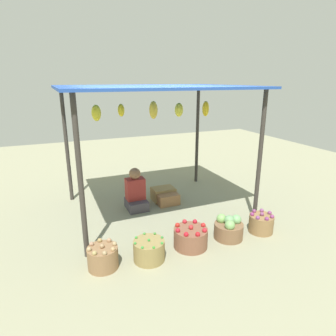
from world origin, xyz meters
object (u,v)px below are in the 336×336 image
object	(u,v)px
basket_purple_onions	(261,223)
wooden_crate_stacked_rear	(168,199)
basket_green_chilies	(149,250)
basket_cabbages	(229,228)
vendor_person	(136,193)
wooden_crate_near_vendor	(163,194)
basket_potatoes	(103,257)
basket_red_apples	(191,237)

from	to	relation	value
basket_purple_onions	wooden_crate_stacked_rear	size ratio (longest dim) A/B	0.93
basket_green_chilies	basket_cabbages	world-z (taller)	basket_cabbages
vendor_person	basket_cabbages	bearing A→B (deg)	-58.00
basket_cabbages	wooden_crate_near_vendor	size ratio (longest dim) A/B	0.99
basket_green_chilies	basket_purple_onions	size ratio (longest dim) A/B	1.10
wooden_crate_stacked_rear	basket_cabbages	bearing A→B (deg)	-76.64
vendor_person	basket_purple_onions	size ratio (longest dim) A/B	2.06
basket_potatoes	wooden_crate_near_vendor	distance (m)	2.31
basket_purple_onions	wooden_crate_stacked_rear	world-z (taller)	basket_purple_onions
wooden_crate_near_vendor	wooden_crate_stacked_rear	distance (m)	0.22
basket_green_chilies	vendor_person	bearing A→B (deg)	79.08
basket_cabbages	wooden_crate_near_vendor	distance (m)	1.78
vendor_person	wooden_crate_near_vendor	bearing A→B (deg)	15.51
basket_purple_onions	wooden_crate_near_vendor	xyz separation A→B (m)	(-0.94, 1.78, -0.02)
vendor_person	basket_potatoes	distance (m)	1.81
vendor_person	basket_green_chilies	xyz separation A→B (m)	(-0.31, -1.63, -0.16)
basket_red_apples	basket_purple_onions	world-z (taller)	basket_red_apples
basket_potatoes	wooden_crate_stacked_rear	size ratio (longest dim) A/B	0.95
wooden_crate_near_vendor	vendor_person	bearing A→B (deg)	-164.49
basket_red_apples	wooden_crate_stacked_rear	size ratio (longest dim) A/B	1.19
basket_purple_onions	wooden_crate_near_vendor	bearing A→B (deg)	117.97
vendor_person	basket_purple_onions	distance (m)	2.24
basket_red_apples	basket_cabbages	xyz separation A→B (m)	(0.64, -0.01, 0.01)
basket_red_apples	wooden_crate_stacked_rear	world-z (taller)	basket_red_apples
basket_green_chilies	basket_purple_onions	xyz separation A→B (m)	(1.87, 0.02, 0.00)
basket_green_chilies	wooden_crate_stacked_rear	distance (m)	1.84
basket_potatoes	wooden_crate_stacked_rear	xyz separation A→B (m)	(1.53, 1.51, -0.05)
wooden_crate_near_vendor	basket_green_chilies	bearing A→B (deg)	-117.31
basket_potatoes	basket_cabbages	size ratio (longest dim) A/B	0.89
wooden_crate_near_vendor	wooden_crate_stacked_rear	xyz separation A→B (m)	(0.00, -0.22, -0.02)
vendor_person	wooden_crate_stacked_rear	bearing A→B (deg)	-4.30
basket_potatoes	wooden_crate_stacked_rear	bearing A→B (deg)	44.71
vendor_person	wooden_crate_near_vendor	size ratio (longest dim) A/B	1.77
basket_cabbages	wooden_crate_stacked_rear	size ratio (longest dim) A/B	1.07
basket_red_apples	wooden_crate_stacked_rear	distance (m)	1.54
basket_potatoes	basket_purple_onions	size ratio (longest dim) A/B	1.03
basket_red_apples	basket_purple_onions	size ratio (longest dim) A/B	1.28
basket_green_chilies	wooden_crate_near_vendor	world-z (taller)	basket_green_chilies
basket_cabbages	wooden_crate_stacked_rear	xyz separation A→B (m)	(-0.36, 1.52, -0.05)
vendor_person	basket_purple_onions	bearing A→B (deg)	-45.85
basket_potatoes	wooden_crate_stacked_rear	distance (m)	2.15
basket_red_apples	wooden_crate_near_vendor	distance (m)	1.75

